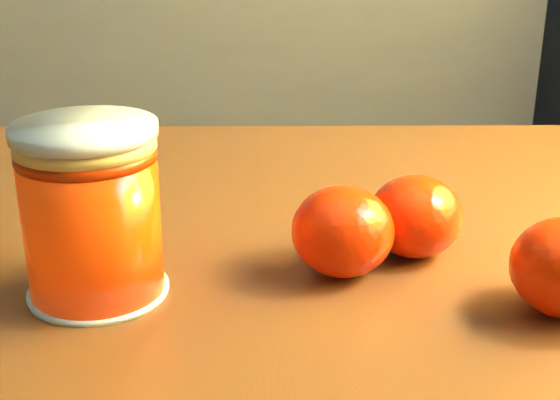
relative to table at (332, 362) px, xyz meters
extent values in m
cube|color=brown|center=(0.00, 0.00, 0.07)|extent=(0.98, 0.73, 0.04)
cylinder|color=#FF3705|center=(-0.16, -0.04, 0.14)|extent=(0.08, 0.08, 0.10)
cylinder|color=#E7BE5E|center=(-0.16, -0.04, 0.19)|extent=(0.08, 0.08, 0.01)
cylinder|color=silver|center=(-0.16, -0.04, 0.19)|extent=(0.09, 0.09, 0.01)
ellipsoid|color=red|center=(0.05, -0.01, 0.12)|extent=(0.07, 0.07, 0.06)
ellipsoid|color=red|center=(0.00, -0.03, 0.12)|extent=(0.08, 0.08, 0.06)
camera|label=1|loc=(-0.09, -0.49, 0.32)|focal=50.00mm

